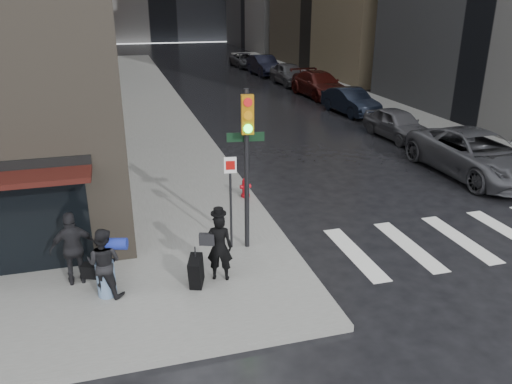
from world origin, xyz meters
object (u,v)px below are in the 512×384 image
(man_greycoat, at_px, (74,248))
(parked_car_0, at_px, (476,154))
(fire_hydrant, at_px, (245,188))
(parked_car_2, at_px, (350,101))
(parked_car_5, at_px, (264,65))
(man_jeans, at_px, (104,263))
(parked_car_3, at_px, (319,84))
(parked_car_6, at_px, (245,60))
(parked_car_1, at_px, (397,124))
(man_overcoat, at_px, (215,251))
(parked_car_4, at_px, (289,74))
(traffic_light, at_px, (245,150))

(man_greycoat, distance_m, parked_car_0, 14.62)
(fire_hydrant, distance_m, parked_car_2, 14.67)
(parked_car_5, bearing_deg, man_greycoat, -115.63)
(man_jeans, height_order, parked_car_3, man_jeans)
(man_greycoat, xyz_separation_m, parked_car_6, (13.80, 37.93, -0.35))
(parked_car_1, bearing_deg, man_overcoat, -139.05)
(man_greycoat, relative_size, parked_car_1, 0.42)
(man_greycoat, relative_size, parked_car_0, 0.29)
(parked_car_0, bearing_deg, parked_car_3, 87.23)
(fire_hydrant, bearing_deg, parked_car_4, 67.46)
(parked_car_3, bearing_deg, man_greycoat, -128.36)
(traffic_light, relative_size, parked_car_1, 1.00)
(man_jeans, relative_size, parked_car_5, 0.31)
(parked_car_1, distance_m, parked_car_3, 11.23)
(fire_hydrant, relative_size, parked_car_5, 0.13)
(man_jeans, height_order, parked_car_0, man_jeans)
(parked_car_4, bearing_deg, parked_car_5, 92.20)
(man_overcoat, xyz_separation_m, man_greycoat, (-3.05, 0.75, 0.12))
(parked_car_1, distance_m, parked_car_5, 22.42)
(traffic_light, distance_m, parked_car_6, 38.61)
(man_overcoat, distance_m, traffic_light, 2.58)
(man_greycoat, bearing_deg, parked_car_1, -150.27)
(man_overcoat, height_order, parked_car_3, man_overcoat)
(man_overcoat, xyz_separation_m, parked_car_2, (11.21, 16.26, -0.17))
(parked_car_5, bearing_deg, fire_hydrant, -109.86)
(parked_car_2, distance_m, parked_car_4, 11.21)
(parked_car_0, distance_m, parked_car_2, 11.22)
(traffic_light, height_order, parked_car_0, traffic_light)
(traffic_light, xyz_separation_m, parked_car_1, (9.85, 9.29, -2.10))
(man_overcoat, relative_size, parked_car_3, 0.31)
(man_overcoat, distance_m, fire_hydrant, 5.27)
(man_overcoat, relative_size, parked_car_2, 0.41)
(parked_car_5, bearing_deg, parked_car_4, -88.19)
(parked_car_5, bearing_deg, parked_car_1, -92.28)
(parked_car_1, distance_m, parked_car_6, 28.03)
(fire_hydrant, xyz_separation_m, parked_car_1, (8.96, 5.79, 0.26))
(man_jeans, bearing_deg, parked_car_5, -87.62)
(man_greycoat, bearing_deg, man_jeans, 126.75)
(parked_car_2, height_order, parked_car_6, parked_car_2)
(parked_car_3, bearing_deg, traffic_light, -120.74)
(fire_hydrant, height_order, parked_car_6, parked_car_6)
(parked_car_2, relative_size, parked_car_4, 0.91)
(traffic_light, height_order, parked_car_6, traffic_light)
(man_greycoat, bearing_deg, parked_car_0, -168.48)
(man_jeans, relative_size, parked_car_4, 0.33)
(parked_car_0, bearing_deg, parked_car_2, 88.02)
(parked_car_0, relative_size, parked_car_1, 1.45)
(traffic_light, relative_size, parked_car_2, 0.93)
(man_jeans, height_order, parked_car_5, man_jeans)
(parked_car_0, relative_size, parked_car_6, 1.25)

